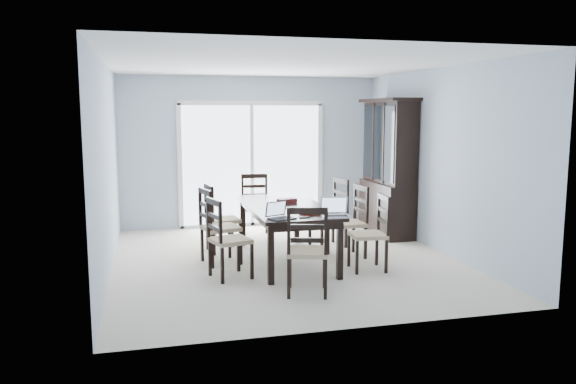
{
  "coord_description": "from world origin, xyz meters",
  "views": [
    {
      "loc": [
        -1.75,
        -7.16,
        1.97
      ],
      "look_at": [
        0.03,
        0.0,
        0.93
      ],
      "focal_mm": 35.0,
      "sensor_mm": 36.0,
      "label": 1
    }
  ],
  "objects_px": {
    "dining_table": "(285,211)",
    "laptop_silver": "(336,212)",
    "china_hutch": "(388,169)",
    "chair_right_near": "(375,224)",
    "hot_tub": "(202,191)",
    "chair_left_near": "(223,230)",
    "cell_phone": "(304,217)",
    "chair_end_near": "(307,241)",
    "laptop_dark": "(282,215)",
    "chair_left_far": "(217,211)",
    "chair_right_mid": "(353,213)",
    "chair_right_far": "(334,205)",
    "chair_left_mid": "(214,218)",
    "chair_end_far": "(255,198)",
    "game_box": "(287,201)"
  },
  "relations": [
    {
      "from": "dining_table",
      "to": "laptop_silver",
      "type": "bearing_deg",
      "value": -68.25
    },
    {
      "from": "china_hutch",
      "to": "chair_right_near",
      "type": "relative_size",
      "value": 1.99
    },
    {
      "from": "chair_right_near",
      "to": "hot_tub",
      "type": "xyz_separation_m",
      "value": [
        -1.78,
        4.22,
        -0.08
      ]
    },
    {
      "from": "chair_left_near",
      "to": "cell_phone",
      "type": "relative_size",
      "value": 9.68
    },
    {
      "from": "dining_table",
      "to": "chair_end_near",
      "type": "bearing_deg",
      "value": -94.87
    },
    {
      "from": "laptop_dark",
      "to": "cell_phone",
      "type": "height_order",
      "value": "laptop_dark"
    },
    {
      "from": "chair_left_far",
      "to": "chair_right_mid",
      "type": "bearing_deg",
      "value": 59.84
    },
    {
      "from": "dining_table",
      "to": "chair_right_far",
      "type": "xyz_separation_m",
      "value": [
        0.9,
        0.65,
        -0.06
      ]
    },
    {
      "from": "china_hutch",
      "to": "chair_left_far",
      "type": "relative_size",
      "value": 1.96
    },
    {
      "from": "hot_tub",
      "to": "chair_left_mid",
      "type": "bearing_deg",
      "value": -92.71
    },
    {
      "from": "chair_end_far",
      "to": "hot_tub",
      "type": "relative_size",
      "value": 0.51
    },
    {
      "from": "chair_end_far",
      "to": "laptop_dark",
      "type": "bearing_deg",
      "value": 91.96
    },
    {
      "from": "chair_end_near",
      "to": "chair_end_far",
      "type": "bearing_deg",
      "value": 105.56
    },
    {
      "from": "chair_right_far",
      "to": "chair_end_far",
      "type": "xyz_separation_m",
      "value": [
        -1.0,
        1.02,
        -0.01
      ]
    },
    {
      "from": "chair_left_near",
      "to": "chair_right_near",
      "type": "bearing_deg",
      "value": 72.28
    },
    {
      "from": "chair_end_near",
      "to": "chair_right_far",
      "type": "bearing_deg",
      "value": 80.61
    },
    {
      "from": "chair_end_near",
      "to": "chair_left_far",
      "type": "bearing_deg",
      "value": 123.88
    },
    {
      "from": "china_hutch",
      "to": "chair_left_far",
      "type": "xyz_separation_m",
      "value": [
        -2.86,
        -0.55,
        -0.48
      ]
    },
    {
      "from": "cell_phone",
      "to": "china_hutch",
      "type": "bearing_deg",
      "value": 46.9
    },
    {
      "from": "game_box",
      "to": "china_hutch",
      "type": "bearing_deg",
      "value": 28.58
    },
    {
      "from": "dining_table",
      "to": "chair_left_far",
      "type": "distance_m",
      "value": 1.09
    },
    {
      "from": "chair_right_mid",
      "to": "chair_right_far",
      "type": "bearing_deg",
      "value": 1.06
    },
    {
      "from": "chair_left_near",
      "to": "game_box",
      "type": "bearing_deg",
      "value": 113.92
    },
    {
      "from": "laptop_dark",
      "to": "laptop_silver",
      "type": "bearing_deg",
      "value": -26.2
    },
    {
      "from": "game_box",
      "to": "hot_tub",
      "type": "relative_size",
      "value": 0.11
    },
    {
      "from": "china_hutch",
      "to": "chair_left_mid",
      "type": "height_order",
      "value": "china_hutch"
    },
    {
      "from": "laptop_silver",
      "to": "chair_right_mid",
      "type": "bearing_deg",
      "value": 66.96
    },
    {
      "from": "chair_left_far",
      "to": "game_box",
      "type": "relative_size",
      "value": 4.44
    },
    {
      "from": "china_hutch",
      "to": "laptop_dark",
      "type": "distance_m",
      "value": 3.17
    },
    {
      "from": "chair_right_far",
      "to": "chair_right_mid",
      "type": "bearing_deg",
      "value": 175.68
    },
    {
      "from": "chair_right_near",
      "to": "chair_right_mid",
      "type": "xyz_separation_m",
      "value": [
        -0.03,
        0.7,
        0.02
      ]
    },
    {
      "from": "laptop_dark",
      "to": "game_box",
      "type": "xyz_separation_m",
      "value": [
        0.33,
        1.1,
        -0.02
      ]
    },
    {
      "from": "chair_right_near",
      "to": "chair_end_near",
      "type": "xyz_separation_m",
      "value": [
        -1.12,
        -0.8,
        0.02
      ]
    },
    {
      "from": "chair_right_mid",
      "to": "chair_end_near",
      "type": "bearing_deg",
      "value": 139.63
    },
    {
      "from": "chair_left_far",
      "to": "cell_phone",
      "type": "bearing_deg",
      "value": 18.73
    },
    {
      "from": "chair_left_mid",
      "to": "chair_left_far",
      "type": "relative_size",
      "value": 1.03
    },
    {
      "from": "dining_table",
      "to": "laptop_silver",
      "type": "height_order",
      "value": "laptop_silver"
    },
    {
      "from": "chair_left_far",
      "to": "hot_tub",
      "type": "xyz_separation_m",
      "value": [
        0.05,
        2.82,
        -0.09
      ]
    },
    {
      "from": "chair_right_mid",
      "to": "game_box",
      "type": "relative_size",
      "value": 4.52
    },
    {
      "from": "game_box",
      "to": "hot_tub",
      "type": "height_order",
      "value": "hot_tub"
    },
    {
      "from": "chair_right_near",
      "to": "chair_end_far",
      "type": "height_order",
      "value": "chair_end_far"
    },
    {
      "from": "chair_left_near",
      "to": "chair_end_far",
      "type": "height_order",
      "value": "chair_end_far"
    },
    {
      "from": "chair_left_far",
      "to": "chair_end_near",
      "type": "relative_size",
      "value": 0.98
    },
    {
      "from": "chair_left_near",
      "to": "chair_end_far",
      "type": "distance_m",
      "value": 2.45
    },
    {
      "from": "chair_end_far",
      "to": "cell_phone",
      "type": "distance_m",
      "value": 2.59
    },
    {
      "from": "china_hutch",
      "to": "chair_right_far",
      "type": "distance_m",
      "value": 1.35
    },
    {
      "from": "chair_right_near",
      "to": "laptop_silver",
      "type": "xyz_separation_m",
      "value": [
        -0.61,
        -0.25,
        0.22
      ]
    },
    {
      "from": "chair_right_far",
      "to": "hot_tub",
      "type": "xyz_separation_m",
      "value": [
        -1.69,
        2.87,
        -0.12
      ]
    },
    {
      "from": "chair_right_far",
      "to": "cell_phone",
      "type": "height_order",
      "value": "chair_right_far"
    },
    {
      "from": "china_hutch",
      "to": "laptop_dark",
      "type": "xyz_separation_m",
      "value": [
        -2.29,
        -2.17,
        -0.27
      ]
    }
  ]
}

